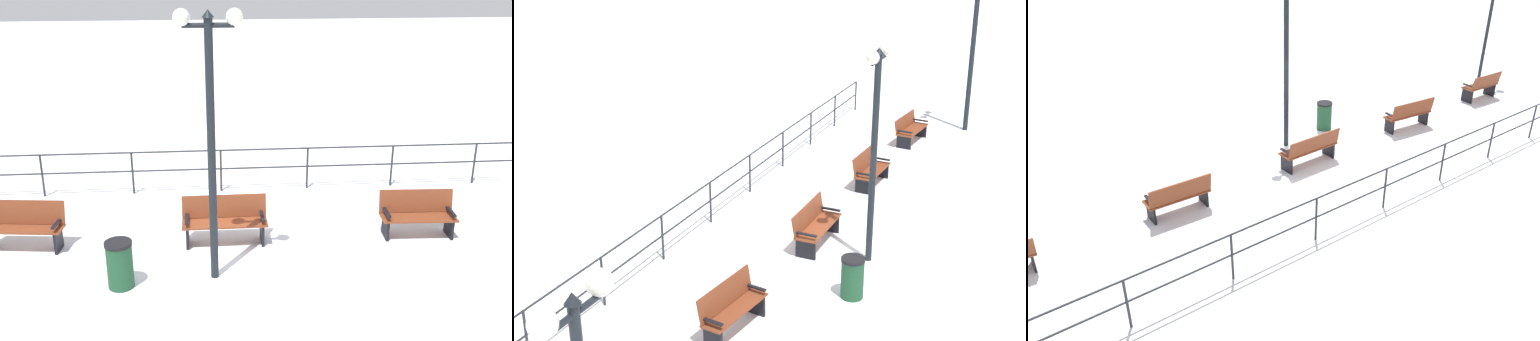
{
  "view_description": "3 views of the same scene",
  "coord_description": "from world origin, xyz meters",
  "views": [
    {
      "loc": [
        10.55,
        -0.26,
        5.49
      ],
      "look_at": [
        -1.19,
        0.71,
        1.09
      ],
      "focal_mm": 41.7,
      "sensor_mm": 36.0,
      "label": 1
    },
    {
      "loc": [
        5.52,
        -14.31,
        7.71
      ],
      "look_at": [
        -1.49,
        0.57,
        1.34
      ],
      "focal_mm": 53.1,
      "sensor_mm": 36.0,
      "label": 2
    },
    {
      "loc": [
        -9.78,
        8.31,
        6.82
      ],
      "look_at": [
        -1.64,
        2.06,
        1.18
      ],
      "focal_mm": 37.55,
      "sensor_mm": 36.0,
      "label": 3
    }
  ],
  "objects": [
    {
      "name": "bench_second",
      "position": [
        -0.16,
        -3.89,
        0.5
      ],
      "size": [
        0.67,
        1.63,
        0.94
      ],
      "rotation": [
        0.0,
        0.0,
        -0.12
      ],
      "color": "brown",
      "rests_on": "ground"
    },
    {
      "name": "lamppost_middle",
      "position": [
        1.24,
        -0.23,
        3.09
      ],
      "size": [
        0.27,
        1.08,
        4.66
      ],
      "color": "black",
      "rests_on": "ground"
    },
    {
      "name": "waterfront_railing",
      "position": [
        -2.79,
        -0.0,
        0.71
      ],
      "size": [
        0.05,
        20.95,
        1.05
      ],
      "color": "#26282D",
      "rests_on": "ground"
    },
    {
      "name": "bench_fourth",
      "position": [
        -0.11,
        3.91,
        0.46
      ],
      "size": [
        0.62,
        1.53,
        0.91
      ],
      "rotation": [
        0.0,
        0.0,
        -0.04
      ],
      "color": "brown",
      "rests_on": "ground"
    },
    {
      "name": "ground_plane",
      "position": [
        0.0,
        0.0,
        0.0
      ],
      "size": [
        80.0,
        80.0,
        0.0
      ],
      "primitive_type": "plane",
      "color": "white",
      "rests_on": "ground"
    },
    {
      "name": "trash_bin",
      "position": [
        1.43,
        -1.85,
        0.43
      ],
      "size": [
        0.47,
        0.47,
        0.86
      ],
      "color": "#1E4C2D",
      "rests_on": "ground"
    },
    {
      "name": "bench_nearest",
      "position": [
        -0.01,
        -7.8,
        0.48
      ],
      "size": [
        0.63,
        1.43,
        0.94
      ],
      "rotation": [
        0.0,
        0.0,
        -0.06
      ],
      "color": "brown",
      "rests_on": "ground"
    },
    {
      "name": "bench_third",
      "position": [
        -0.11,
        -0.0,
        0.48
      ],
      "size": [
        0.58,
        1.68,
        0.93
      ],
      "rotation": [
        0.0,
        0.0,
        0.01
      ],
      "color": "brown",
      "rests_on": "ground"
    }
  ]
}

